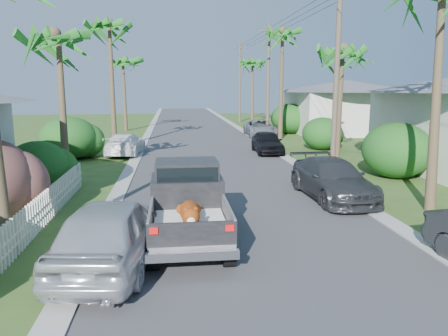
{
  "coord_description": "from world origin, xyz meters",
  "views": [
    {
      "loc": [
        -2.17,
        -7.33,
        4.06
      ],
      "look_at": [
        -0.5,
        6.78,
        1.4
      ],
      "focal_mm": 35.0,
      "sensor_mm": 36.0,
      "label": 1
    }
  ],
  "objects": [
    {
      "name": "ground",
      "position": [
        0.0,
        0.0,
        0.0
      ],
      "size": [
        120.0,
        120.0,
        0.0
      ],
      "primitive_type": "plane",
      "color": "#34521F",
      "rests_on": "ground"
    },
    {
      "name": "road",
      "position": [
        0.0,
        25.0,
        0.01
      ],
      "size": [
        8.0,
        100.0,
        0.02
      ],
      "primitive_type": "cube",
      "color": "#38383A",
      "rests_on": "ground"
    },
    {
      "name": "curb_left",
      "position": [
        -4.3,
        25.0,
        0.03
      ],
      "size": [
        0.6,
        100.0,
        0.06
      ],
      "primitive_type": "cube",
      "color": "#A5A39E",
      "rests_on": "ground"
    },
    {
      "name": "curb_right",
      "position": [
        4.3,
        25.0,
        0.03
      ],
      "size": [
        0.6,
        100.0,
        0.06
      ],
      "primitive_type": "cube",
      "color": "#A5A39E",
      "rests_on": "ground"
    },
    {
      "name": "pickup_truck",
      "position": [
        -1.81,
        4.25,
        1.01
      ],
      "size": [
        1.98,
        5.12,
        2.06
      ],
      "color": "black",
      "rests_on": "ground"
    },
    {
      "name": "parked_car_rm",
      "position": [
        3.6,
        7.7,
        0.71
      ],
      "size": [
        2.24,
        4.99,
        1.42
      ],
      "primitive_type": "imported",
      "rotation": [
        0.0,
        0.0,
        0.05
      ],
      "color": "#2F3135",
      "rests_on": "ground"
    },
    {
      "name": "parked_car_rf",
      "position": [
        3.6,
        18.82,
        0.68
      ],
      "size": [
        1.74,
        4.05,
        1.36
      ],
      "primitive_type": "imported",
      "rotation": [
        0.0,
        0.0,
        -0.03
      ],
      "color": "black",
      "rests_on": "ground"
    },
    {
      "name": "parked_car_rd",
      "position": [
        5.0,
        27.98,
        0.68
      ],
      "size": [
        2.32,
        4.89,
        1.35
      ],
      "primitive_type": "imported",
      "rotation": [
        0.0,
        0.0,
        -0.02
      ],
      "color": "#A3A4A9",
      "rests_on": "ground"
    },
    {
      "name": "parked_car_ln",
      "position": [
        -3.6,
        2.33,
        0.81
      ],
      "size": [
        2.48,
        4.94,
        1.62
      ],
      "primitive_type": "imported",
      "rotation": [
        0.0,
        0.0,
        3.02
      ],
      "color": "silver",
      "rests_on": "ground"
    },
    {
      "name": "parked_car_lf",
      "position": [
        -5.0,
        19.09,
        0.65
      ],
      "size": [
        2.28,
        4.65,
        1.3
      ],
      "primitive_type": "imported",
      "rotation": [
        0.0,
        0.0,
        3.04
      ],
      "color": "white",
      "rests_on": "ground"
    },
    {
      "name": "palm_l_b",
      "position": [
        -6.8,
        12.0,
        6.15
      ],
      "size": [
        4.4,
        4.4,
        7.4
      ],
      "color": "brown",
      "rests_on": "ground"
    },
    {
      "name": "palm_l_c",
      "position": [
        -6.0,
        22.0,
        7.91
      ],
      "size": [
        4.4,
        4.4,
        9.2
      ],
      "color": "brown",
      "rests_on": "ground"
    },
    {
      "name": "palm_l_d",
      "position": [
        -6.5,
        34.0,
        6.44
      ],
      "size": [
        4.4,
        4.4,
        7.7
      ],
      "color": "brown",
      "rests_on": "ground"
    },
    {
      "name": "palm_r_b",
      "position": [
        6.6,
        15.0,
        5.95
      ],
      "size": [
        4.4,
        4.4,
        7.2
      ],
      "color": "brown",
      "rests_on": "ground"
    },
    {
      "name": "palm_r_c",
      "position": [
        6.2,
        26.0,
        8.11
      ],
      "size": [
        4.4,
        4.4,
        9.4
      ],
      "color": "brown",
      "rests_on": "ground"
    },
    {
      "name": "palm_r_d",
      "position": [
        6.5,
        40.0,
        6.74
      ],
      "size": [
        4.4,
        4.4,
        8.0
      ],
      "color": "brown",
      "rests_on": "ground"
    },
    {
      "name": "shrub_l_c",
      "position": [
        -7.4,
        10.0,
        1.0
      ],
      "size": [
        2.4,
        2.64,
        2.0
      ],
      "primitive_type": "ellipsoid",
      "color": "#164D1C",
      "rests_on": "ground"
    },
    {
      "name": "shrub_l_d",
      "position": [
        -8.0,
        18.0,
        1.2
      ],
      "size": [
        3.2,
        3.52,
        2.4
      ],
      "primitive_type": "ellipsoid",
      "color": "#164D1C",
      "rests_on": "ground"
    },
    {
      "name": "shrub_r_b",
      "position": [
        7.8,
        11.0,
        1.25
      ],
      "size": [
        3.0,
        3.3,
        2.5
      ],
      "primitive_type": "ellipsoid",
      "color": "#164D1C",
      "rests_on": "ground"
    },
    {
      "name": "shrub_r_c",
      "position": [
        7.5,
        20.0,
        1.05
      ],
      "size": [
        2.6,
        2.86,
        2.1
      ],
      "primitive_type": "ellipsoid",
      "color": "#164D1C",
      "rests_on": "ground"
    },
    {
      "name": "shrub_r_d",
      "position": [
        8.0,
        30.0,
        1.3
      ],
      "size": [
        3.2,
        3.52,
        2.6
      ],
      "primitive_type": "ellipsoid",
      "color": "#164D1C",
      "rests_on": "ground"
    },
    {
      "name": "picket_fence",
      "position": [
        -6.0,
        5.5,
        0.5
      ],
      "size": [
        0.1,
        11.0,
        1.0
      ],
      "primitive_type": "cube",
      "color": "white",
      "rests_on": "ground"
    },
    {
      "name": "house_right_far",
      "position": [
        13.0,
        30.0,
        2.12
      ],
      "size": [
        9.0,
        8.0,
        4.6
      ],
      "color": "silver",
      "rests_on": "ground"
    },
    {
      "name": "utility_pole_b",
      "position": [
        5.6,
        13.0,
        4.6
      ],
      "size": [
        1.6,
        0.26,
        9.0
      ],
      "color": "brown",
      "rests_on": "ground"
    },
    {
      "name": "utility_pole_c",
      "position": [
        5.6,
        28.0,
        4.6
      ],
      "size": [
        1.6,
        0.26,
        9.0
      ],
      "color": "brown",
      "rests_on": "ground"
    },
    {
      "name": "utility_pole_d",
      "position": [
        5.6,
        43.0,
        4.6
      ],
      "size": [
        1.6,
        0.26,
        9.0
      ],
      "color": "brown",
      "rests_on": "ground"
    }
  ]
}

